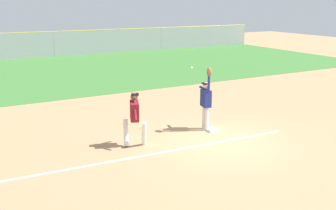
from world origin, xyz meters
name	(u,v)px	position (x,y,z in m)	size (l,w,h in m)	color
ground_plane	(220,142)	(0.00, 0.00, 0.00)	(71.72, 71.72, 0.00)	tan
outfield_grass	(81,70)	(0.00, 15.59, 0.01)	(40.09, 15.14, 0.01)	#3D7533
chalk_foul_line	(115,161)	(-3.58, 0.16, 0.00)	(12.00, 0.10, 0.01)	white
first_base	(212,129)	(0.42, 1.06, 0.04)	(0.38, 0.38, 0.08)	white
fielder	(206,99)	(0.29, 1.27, 1.12)	(0.34, 0.90, 2.28)	silver
runner	(135,116)	(-2.57, 1.00, 1.00)	(0.76, 0.82, 1.72)	white
baseball	(192,68)	(-0.11, 1.61, 2.22)	(0.07, 0.07, 0.07)	white
outfield_fence	(54,44)	(0.00, 23.16, 1.04)	(40.17, 0.08, 2.08)	#93999E
parked_car_tan	(48,45)	(0.04, 25.69, 0.67)	(4.55, 2.42, 1.25)	tan
parked_car_white	(113,42)	(6.07, 25.49, 0.67)	(4.40, 2.12, 1.25)	white
parked_car_red	(165,39)	(12.04, 26.15, 0.67)	(4.53, 2.37, 1.25)	#B21E1E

